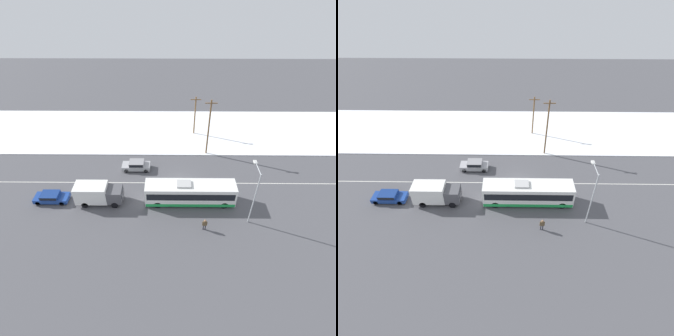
# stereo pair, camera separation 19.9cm
# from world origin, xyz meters

# --- Properties ---
(ground_plane) EXTENTS (120.00, 120.00, 0.00)m
(ground_plane) POSITION_xyz_m (0.00, 0.00, 0.00)
(ground_plane) COLOR #4C4C51
(snow_lot) EXTENTS (80.00, 15.65, 0.12)m
(snow_lot) POSITION_xyz_m (0.00, 14.59, 0.06)
(snow_lot) COLOR white
(snow_lot) RESTS_ON ground_plane
(lane_marking_center) EXTENTS (60.00, 0.12, 0.00)m
(lane_marking_center) POSITION_xyz_m (0.00, 0.00, 0.00)
(lane_marking_center) COLOR silver
(lane_marking_center) RESTS_ON ground_plane
(city_bus) EXTENTS (11.61, 2.57, 3.25)m
(city_bus) POSITION_xyz_m (1.10, -3.65, 1.59)
(city_bus) COLOR white
(city_bus) RESTS_ON ground_plane
(box_truck) EXTENTS (6.04, 2.30, 2.90)m
(box_truck) POSITION_xyz_m (-10.87, -3.82, 1.60)
(box_truck) COLOR silver
(box_truck) RESTS_ON ground_plane
(sedan_car) EXTENTS (4.24, 1.80, 1.45)m
(sedan_car) POSITION_xyz_m (-6.64, 3.14, 0.79)
(sedan_car) COLOR #9E9EA3
(sedan_car) RESTS_ON ground_plane
(parked_car_near_truck) EXTENTS (4.45, 1.80, 1.30)m
(parked_car_near_truck) POSITION_xyz_m (-17.22, -3.69, 0.72)
(parked_car_near_truck) COLOR navy
(parked_car_near_truck) RESTS_ON ground_plane
(pedestrian_at_stop) EXTENTS (0.61, 0.27, 1.69)m
(pedestrian_at_stop) POSITION_xyz_m (2.59, -8.26, 1.04)
(pedestrian_at_stop) COLOR #23232D
(pedestrian_at_stop) RESTS_ON ground_plane
(streetlamp) EXTENTS (0.36, 2.75, 7.66)m
(streetlamp) POSITION_xyz_m (8.08, -6.54, 4.84)
(streetlamp) COLOR #9EA3A8
(streetlamp) RESTS_ON ground_plane
(utility_pole_roadside) EXTENTS (1.80, 0.24, 9.45)m
(utility_pole_roadside) POSITION_xyz_m (4.44, 7.37, 4.92)
(utility_pole_roadside) COLOR brown
(utility_pole_roadside) RESTS_ON ground_plane
(utility_pole_snowlot) EXTENTS (1.80, 0.24, 7.17)m
(utility_pole_snowlot) POSITION_xyz_m (2.83, 13.68, 3.77)
(utility_pole_snowlot) COLOR brown
(utility_pole_snowlot) RESTS_ON ground_plane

